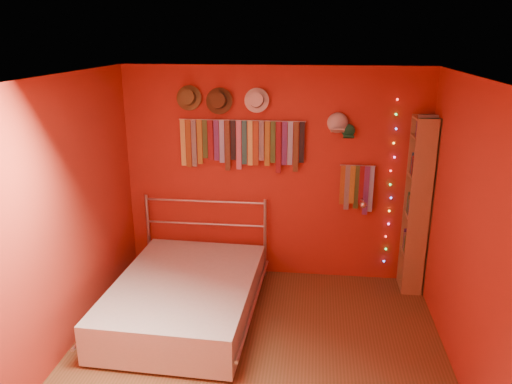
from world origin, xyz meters
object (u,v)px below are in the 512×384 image
at_px(bed, 186,297).
at_px(reading_lamp, 363,204).
at_px(bookshelf, 421,205).
at_px(tie_rack, 241,142).

bearing_deg(bed, reading_lamp, 27.51).
bearing_deg(bookshelf, reading_lamp, -177.33).
distance_m(tie_rack, bed, 1.82).
bearing_deg(reading_lamp, tie_rack, 172.42).
bearing_deg(bookshelf, tie_rack, 175.62).
distance_m(reading_lamp, bookshelf, 0.64).
relative_size(tie_rack, bookshelf, 0.72).
xyz_separation_m(reading_lamp, bookshelf, (0.63, 0.03, -0.00)).
height_order(bookshelf, bed, bookshelf).
bearing_deg(reading_lamp, bookshelf, 2.67).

